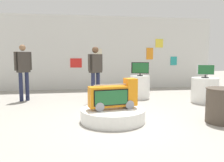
# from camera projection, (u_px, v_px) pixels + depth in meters

# --- Properties ---
(ground_plane) EXTENTS (30.00, 30.00, 0.00)m
(ground_plane) POSITION_uv_depth(u_px,v_px,m) (127.00, 122.00, 4.99)
(ground_plane) COLOR #9E998E
(back_wall_display) EXTENTS (10.14, 0.13, 3.15)m
(back_wall_display) POSITION_uv_depth(u_px,v_px,m) (101.00, 53.00, 9.83)
(back_wall_display) COLOR silver
(back_wall_display) RESTS_ON ground
(main_display_pedestal) EXTENTS (1.43, 1.43, 0.28)m
(main_display_pedestal) POSITION_uv_depth(u_px,v_px,m) (113.00, 115.00, 5.02)
(main_display_pedestal) COLOR white
(main_display_pedestal) RESTS_ON ground
(novelty_firetruck_tv) EXTENTS (1.11, 0.48, 0.67)m
(novelty_firetruck_tv) POSITION_uv_depth(u_px,v_px,m) (114.00, 96.00, 4.97)
(novelty_firetruck_tv) COLOR gray
(novelty_firetruck_tv) RESTS_ON main_display_pedestal
(display_pedestal_left_rear) EXTENTS (0.81, 0.81, 0.77)m
(display_pedestal_left_rear) POSITION_uv_depth(u_px,v_px,m) (205.00, 90.00, 7.04)
(display_pedestal_left_rear) COLOR white
(display_pedestal_left_rear) RESTS_ON ground
(tv_on_left_rear) EXTENTS (0.51, 0.22, 0.41)m
(tv_on_left_rear) POSITION_uv_depth(u_px,v_px,m) (206.00, 71.00, 6.97)
(tv_on_left_rear) COLOR black
(tv_on_left_rear) RESTS_ON display_pedestal_left_rear
(display_pedestal_center_rear) EXTENTS (0.67, 0.67, 0.77)m
(display_pedestal_center_rear) POSITION_uv_depth(u_px,v_px,m) (140.00, 87.00, 7.71)
(display_pedestal_center_rear) COLOR white
(display_pedestal_center_rear) RESTS_ON ground
(tv_on_center_rear) EXTENTS (0.57, 0.22, 0.46)m
(tv_on_center_rear) POSITION_uv_depth(u_px,v_px,m) (140.00, 68.00, 7.64)
(tv_on_center_rear) COLOR black
(tv_on_center_rear) RESTS_ON display_pedestal_center_rear
(side_table_round) EXTENTS (0.70, 0.70, 0.76)m
(side_table_round) POSITION_uv_depth(u_px,v_px,m) (222.00, 105.00, 4.86)
(side_table_round) COLOR #4C4238
(side_table_round) RESTS_ON ground
(shopper_browsing_near_truck) EXTENTS (0.47, 0.38, 1.73)m
(shopper_browsing_near_truck) POSITION_uv_depth(u_px,v_px,m) (95.00, 70.00, 6.95)
(shopper_browsing_near_truck) COLOR #1E233F
(shopper_browsing_near_truck) RESTS_ON ground
(shopper_browsing_rear) EXTENTS (0.48, 0.38, 1.80)m
(shopper_browsing_rear) POSITION_uv_depth(u_px,v_px,m) (23.00, 68.00, 7.17)
(shopper_browsing_rear) COLOR #1E233F
(shopper_browsing_rear) RESTS_ON ground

